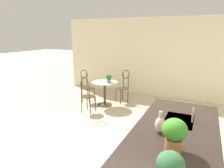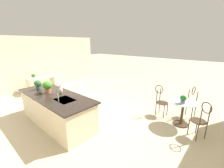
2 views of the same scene
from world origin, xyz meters
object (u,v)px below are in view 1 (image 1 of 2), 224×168
object	(u,v)px
potted_plant_counter_far	(170,167)
vase_on_counter	(160,125)
chair_near_window	(123,85)
chair_toward_desk	(87,85)
potted_plant_counter_near	(174,133)
bistro_table	(105,91)
chair_by_island	(87,93)
potted_plant_on_table	(109,78)

from	to	relation	value
potted_plant_counter_far	vase_on_counter	bearing A→B (deg)	-163.34
chair_near_window	potted_plant_counter_far	xyz separation A→B (m)	(4.28, 2.13, 0.53)
chair_toward_desk	potted_plant_counter_near	xyz separation A→B (m)	(3.24, 3.15, 0.56)
chair_near_window	potted_plant_counter_near	xyz separation A→B (m)	(3.73, 2.08, 0.56)
potted_plant_counter_near	bistro_table	bearing A→B (deg)	-142.13
bistro_table	chair_by_island	xyz separation A→B (m)	(0.74, -0.16, 0.13)
chair_by_island	chair_toward_desk	size ratio (longest dim) A/B	1.00
bistro_table	potted_plant_counter_far	distance (m)	4.56
chair_toward_desk	potted_plant_counter_far	size ratio (longest dim) A/B	3.29
bistro_table	chair_near_window	bearing A→B (deg)	143.91
potted_plant_counter_far	potted_plant_on_table	bearing A→B (deg)	-147.47
vase_on_counter	potted_plant_on_table	bearing A→B (deg)	-143.31
chair_by_island	vase_on_counter	distance (m)	3.23
chair_near_window	potted_plant_on_table	size ratio (longest dim) A/B	4.37
chair_by_island	chair_toward_desk	bearing A→B (deg)	-147.00
chair_toward_desk	potted_plant_on_table	xyz separation A→B (m)	(0.05, 0.82, 0.30)
chair_by_island	chair_toward_desk	xyz separation A→B (m)	(-0.80, -0.52, 0.00)
potted_plant_counter_far	vase_on_counter	size ratio (longest dim) A/B	1.10
bistro_table	vase_on_counter	world-z (taller)	vase_on_counter
potted_plant_counter_near	vase_on_counter	xyz separation A→B (m)	(-0.35, -0.22, -0.10)
vase_on_counter	chair_by_island	bearing A→B (deg)	-130.87
chair_toward_desk	potted_plant_counter_near	bearing A→B (deg)	44.24
bistro_table	chair_near_window	size ratio (longest dim) A/B	0.77
bistro_table	potted_plant_on_table	world-z (taller)	potted_plant_on_table
chair_near_window	chair_by_island	distance (m)	1.40
bistro_table	potted_plant_counter_far	size ratio (longest dim) A/B	2.52
bistro_table	potted_plant_counter_near	world-z (taller)	potted_plant_counter_near
chair_near_window	chair_toward_desk	distance (m)	1.18
chair_near_window	potted_plant_on_table	bearing A→B (deg)	-25.49
chair_near_window	vase_on_counter	world-z (taller)	vase_on_counter
chair_by_island	potted_plant_counter_near	xyz separation A→B (m)	(2.44, 2.63, 0.56)
chair_toward_desk	potted_plant_counter_far	world-z (taller)	potted_plant_counter_far
chair_toward_desk	potted_plant_on_table	world-z (taller)	chair_toward_desk
bistro_table	potted_plant_counter_near	size ratio (longest dim) A/B	2.16
chair_toward_desk	vase_on_counter	size ratio (longest dim) A/B	3.62
potted_plant_counter_far	bistro_table	bearing A→B (deg)	-145.93
chair_toward_desk	potted_plant_counter_near	distance (m)	4.55
potted_plant_counter_near	vase_on_counter	size ratio (longest dim) A/B	1.28
bistro_table	chair_toward_desk	xyz separation A→B (m)	(-0.05, -0.68, 0.13)
bistro_table	chair_near_window	world-z (taller)	chair_near_window
chair_by_island	chair_toward_desk	world-z (taller)	same
chair_by_island	vase_on_counter	world-z (taller)	vase_on_counter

